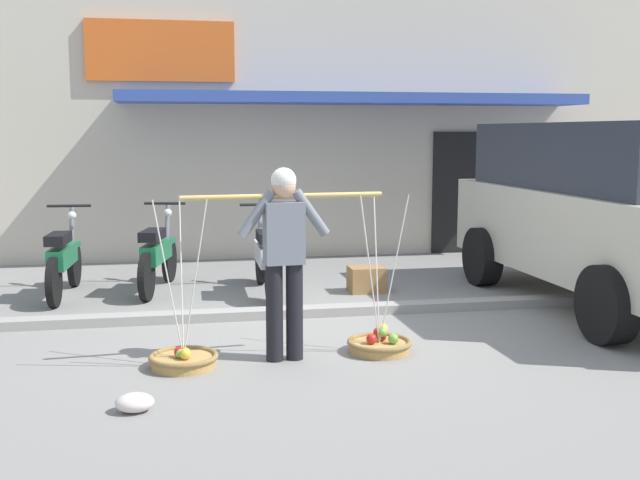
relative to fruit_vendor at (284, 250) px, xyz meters
The scene contains 12 objects.
ground_plane 1.37m from the fruit_vendor, 65.76° to the left, with size 90.00×90.00×0.00m, color gray.
sidewalk_curb 1.87m from the fruit_vendor, 75.93° to the left, with size 20.00×0.24×0.10m, color gray.
fruit_vendor is the anchor object (origin of this frame).
fruit_basket_left_side 1.26m from the fruit_vendor, behind, with size 0.59×0.59×1.45m.
fruit_basket_right_side 1.26m from the fruit_vendor, ahead, with size 0.59×0.59×1.45m.
motorcycle_nearest_shop 3.89m from the fruit_vendor, 126.03° to the left, with size 0.54×1.82×1.09m.
motorcycle_second_in_row 3.48m from the fruit_vendor, 109.50° to the left, with size 0.59×1.80×1.09m.
motorcycle_third_in_row 2.89m from the fruit_vendor, 86.74° to the left, with size 0.54×1.82×1.09m.
parked_truck 4.26m from the fruit_vendor, 20.03° to the left, with size 2.22×4.84×2.10m.
storefront_building 8.35m from the fruit_vendor, 77.03° to the left, with size 13.00×6.00×4.20m.
plastic_litter_bag 1.88m from the fruit_vendor, 139.10° to the right, with size 0.28×0.22×0.14m, color silver.
wooden_crate 3.17m from the fruit_vendor, 62.22° to the left, with size 0.44×0.36×0.32m, color olive.
Camera 1 is at (-1.32, -7.44, 2.00)m, focal length 43.43 mm.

